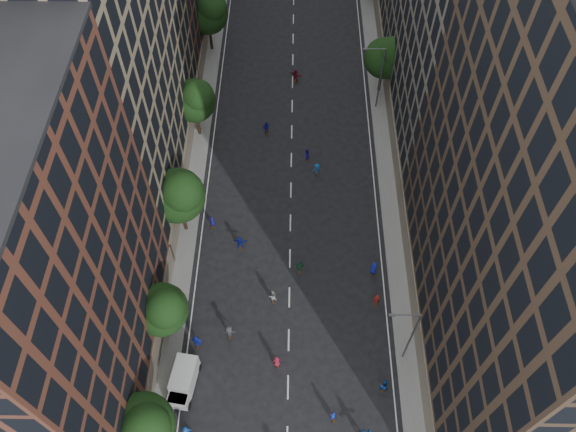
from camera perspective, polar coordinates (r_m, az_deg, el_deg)
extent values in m
plane|color=black|center=(69.10, 0.38, 8.24)|extent=(240.00, 240.00, 0.00)
cube|color=slate|center=(75.40, -8.94, 12.42)|extent=(4.00, 105.00, 0.15)
cube|color=slate|center=(75.32, 9.82, 12.21)|extent=(4.00, 105.00, 0.15)
cube|color=brown|center=(44.18, -25.60, -6.43)|extent=(14.00, 22.00, 30.00)
cube|color=#867658|center=(57.24, -19.78, 16.05)|extent=(14.00, 26.00, 34.00)
cube|color=#433224|center=(43.53, 26.01, -0.53)|extent=(14.00, 30.00, 36.00)
sphere|color=black|center=(47.49, -14.63, -19.93)|extent=(5.20, 5.20, 5.20)
sphere|color=black|center=(45.99, -14.26, -20.19)|extent=(3.90, 3.90, 3.90)
cylinder|color=black|center=(54.14, -12.08, -10.82)|extent=(0.36, 0.36, 3.70)
sphere|color=black|center=(51.16, -12.73, -9.25)|extent=(4.80, 4.80, 4.80)
sphere|color=black|center=(49.77, -12.38, -9.17)|extent=(3.60, 3.60, 3.60)
cylinder|color=black|center=(59.71, -10.57, -0.19)|extent=(0.36, 0.36, 4.22)
sphere|color=black|center=(56.66, -11.15, 2.04)|extent=(5.60, 5.60, 5.60)
sphere|color=black|center=(55.10, -10.74, 2.45)|extent=(4.20, 4.20, 4.20)
cylinder|color=black|center=(68.67, -9.13, 9.34)|extent=(0.36, 0.36, 3.87)
sphere|color=black|center=(66.24, -9.53, 11.47)|extent=(5.00, 5.00, 5.00)
sphere|color=black|center=(64.93, -9.18, 11.98)|extent=(3.75, 3.75, 3.75)
cylinder|color=black|center=(80.51, -7.87, 17.55)|extent=(0.36, 0.36, 4.05)
sphere|color=black|center=(78.36, -8.19, 19.69)|extent=(5.40, 5.40, 5.40)
sphere|color=black|center=(77.06, -7.83, 20.29)|extent=(4.05, 4.05, 4.05)
cylinder|color=black|center=(74.39, 9.36, 13.51)|extent=(0.36, 0.36, 3.74)
sphere|color=black|center=(72.23, 9.74, 15.53)|extent=(5.00, 5.00, 5.00)
sphere|color=black|center=(71.17, 10.43, 16.02)|extent=(3.75, 3.75, 3.75)
cylinder|color=#595B60|center=(50.76, 12.37, -11.97)|extent=(0.18, 0.18, 9.00)
cylinder|color=#595B60|center=(46.50, 11.89, -9.81)|extent=(2.40, 0.12, 0.12)
cube|color=#595B60|center=(46.34, 10.53, -9.87)|extent=(0.50, 0.22, 0.15)
cylinder|color=#595B60|center=(70.36, 9.36, 13.52)|extent=(0.18, 0.18, 9.00)
cylinder|color=#595B60|center=(67.34, 8.84, 16.44)|extent=(2.40, 0.12, 0.12)
cube|color=#595B60|center=(67.23, 7.86, 16.45)|extent=(0.50, 0.22, 0.15)
cube|color=silver|center=(52.61, -10.48, -15.65)|extent=(2.38, 3.52, 2.00)
cube|color=silver|center=(52.40, -11.03, -17.79)|extent=(2.02, 1.71, 1.27)
cube|color=black|center=(51.85, -11.13, -17.60)|extent=(1.80, 1.41, 0.09)
cylinder|color=black|center=(53.12, -11.98, -18.05)|extent=(0.33, 0.72, 0.69)
cylinder|color=black|center=(52.71, -10.01, -18.48)|extent=(0.33, 0.72, 0.69)
cylinder|color=black|center=(54.10, -10.90, -14.57)|extent=(0.33, 0.72, 0.69)
cylinder|color=black|center=(53.70, -8.99, -14.95)|extent=(0.33, 0.72, 0.69)
imported|color=#154BAA|center=(51.49, -10.25, -20.81)|extent=(1.10, 0.92, 1.93)
imported|color=#162BBA|center=(51.45, 4.59, -19.60)|extent=(0.67, 0.57, 1.56)
imported|color=#1441A4|center=(52.68, 9.69, -16.57)|extent=(0.92, 0.75, 1.75)
imported|color=#1629B7|center=(53.99, -9.21, -12.47)|extent=(1.18, 0.62, 1.92)
imported|color=maroon|center=(52.83, -1.14, -14.55)|extent=(0.86, 0.67, 1.56)
imported|color=maroon|center=(55.92, 8.96, -8.38)|extent=(0.62, 0.42, 1.68)
imported|color=#B3B3AF|center=(55.46, -1.58, -8.15)|extent=(0.89, 0.74, 1.63)
imported|color=#37373B|center=(54.09, -5.99, -11.61)|extent=(1.15, 0.70, 1.72)
imported|color=#1C5F33|center=(57.03, 1.21, -5.16)|extent=(1.02, 0.53, 1.66)
imported|color=navy|center=(58.77, -4.90, -2.70)|extent=(1.52, 0.59, 1.60)
imported|color=#151EB1|center=(57.58, 8.70, -5.25)|extent=(0.91, 0.68, 1.69)
imported|color=#15118E|center=(60.53, -7.71, -0.61)|extent=(0.66, 0.50, 1.61)
imported|color=#191192|center=(65.92, 1.88, 6.27)|extent=(0.96, 0.87, 1.62)
imported|color=blue|center=(64.59, 2.94, 4.78)|extent=(1.12, 0.87, 1.52)
imported|color=#161296|center=(68.74, -2.20, 8.94)|extent=(1.11, 0.69, 1.76)
imported|color=maroon|center=(75.49, 0.77, 14.06)|extent=(1.74, 1.19, 1.80)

